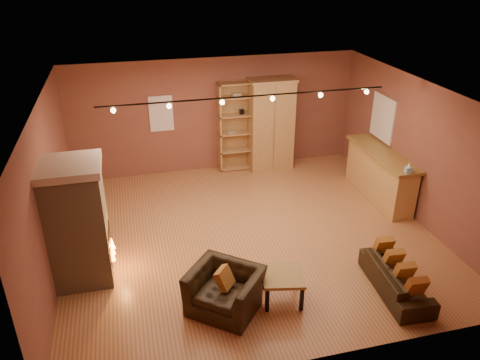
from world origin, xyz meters
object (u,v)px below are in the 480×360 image
object	(u,v)px
bar_counter	(380,175)
loveseat	(397,274)
bookcase	(236,125)
armchair	(225,284)
coffee_table	(283,278)
fireplace	(78,223)
armoire	(271,124)

from	to	relation	value
bar_counter	loveseat	xyz separation A→B (m)	(-1.34, -3.00, -0.23)
bookcase	armchair	bearing A→B (deg)	-105.72
bookcase	loveseat	distance (m)	5.59
bar_counter	armchair	xyz separation A→B (m)	(-4.12, -2.73, -0.10)
bookcase	armchair	world-z (taller)	bookcase
bookcase	coffee_table	world-z (taller)	bookcase
bookcase	loveseat	size ratio (longest dim) A/B	1.38
armchair	bar_counter	bearing A→B (deg)	72.73
coffee_table	armchair	bearing A→B (deg)	178.34
fireplace	bookcase	bearing A→B (deg)	46.45
armoire	loveseat	xyz separation A→B (m)	(0.52, -5.19, -0.82)
fireplace	armchair	size ratio (longest dim) A/B	1.71
loveseat	coffee_table	bearing A→B (deg)	86.91
fireplace	coffee_table	distance (m)	3.40
armoire	bar_counter	xyz separation A→B (m)	(1.86, -2.18, -0.59)
armoire	loveseat	world-z (taller)	armoire
armoire	coffee_table	distance (m)	5.17
fireplace	loveseat	xyz separation A→B (m)	(4.91, -1.63, -0.73)
armoire	armchair	xyz separation A→B (m)	(-2.27, -4.91, -0.69)
fireplace	bar_counter	bearing A→B (deg)	12.44
armoire	loveseat	distance (m)	5.28
bar_counter	loveseat	distance (m)	3.30
fireplace	bar_counter	xyz separation A→B (m)	(6.24, 1.38, -0.50)
armchair	armoire	bearing A→B (deg)	104.44
fireplace	coffee_table	bearing A→B (deg)	-24.42
armoire	armchair	distance (m)	5.45
bookcase	armchair	distance (m)	5.33
loveseat	armchair	size ratio (longest dim) A/B	1.30
armoire	bookcase	bearing A→B (deg)	168.25
armoire	armchair	bearing A→B (deg)	-114.77
bookcase	bar_counter	distance (m)	3.62
armoire	coffee_table	size ratio (longest dim) A/B	3.05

